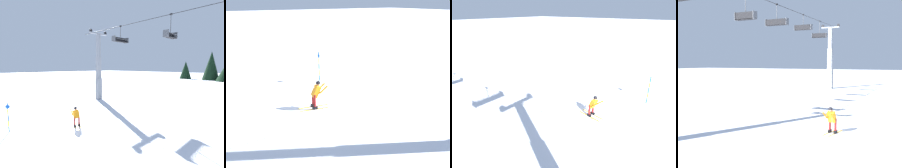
# 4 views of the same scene
# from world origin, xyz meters

# --- Properties ---
(ground_plane) EXTENTS (260.00, 260.00, 0.00)m
(ground_plane) POSITION_xyz_m (0.00, 0.00, 0.00)
(ground_plane) COLOR white
(skier_carving_main) EXTENTS (1.75, 0.85, 1.65)m
(skier_carving_main) POSITION_xyz_m (0.55, 1.04, 0.88)
(skier_carving_main) COLOR yellow
(skier_carving_main) RESTS_ON ground_plane
(trail_marker_pole) EXTENTS (0.07, 0.28, 2.10)m
(trail_marker_pole) POSITION_xyz_m (-1.76, -3.03, 1.13)
(trail_marker_pole) COLOR blue
(trail_marker_pole) RESTS_ON ground_plane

